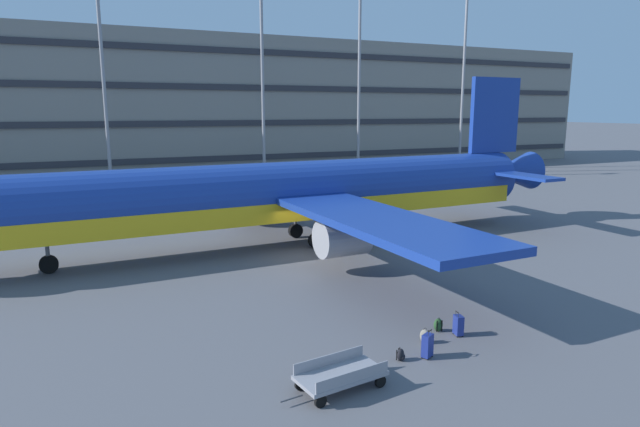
# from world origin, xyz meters

# --- Properties ---
(ground_plane) EXTENTS (600.00, 600.00, 0.00)m
(ground_plane) POSITION_xyz_m (0.00, 0.00, 0.00)
(ground_plane) COLOR #5B5B60
(terminal_structure) EXTENTS (128.96, 16.78, 17.26)m
(terminal_structure) POSITION_xyz_m (0.00, 47.42, 8.63)
(terminal_structure) COLOR gray
(terminal_structure) RESTS_ON ground_plane
(airliner) EXTENTS (39.52, 31.98, 10.30)m
(airliner) POSITION_xyz_m (0.46, 3.12, 3.11)
(airliner) COLOR navy
(airliner) RESTS_ON ground_plane
(light_mast_center_left) EXTENTS (1.80, 0.50, 23.70)m
(light_mast_center_left) POSITION_xyz_m (-7.90, 33.25, 13.57)
(light_mast_center_left) COLOR gray
(light_mast_center_left) RESTS_ON ground_plane
(light_mast_center_right) EXTENTS (1.80, 0.50, 26.08)m
(light_mast_center_right) POSITION_xyz_m (8.98, 33.25, 14.79)
(light_mast_center_right) COLOR gray
(light_mast_center_right) RESTS_ON ground_plane
(light_mast_right) EXTENTS (1.80, 0.50, 23.97)m
(light_mast_right) POSITION_xyz_m (21.46, 33.25, 13.71)
(light_mast_right) COLOR gray
(light_mast_right) RESTS_ON ground_plane
(light_mast_far_right) EXTENTS (1.80, 0.50, 24.15)m
(light_mast_far_right) POSITION_xyz_m (37.47, 33.25, 13.80)
(light_mast_far_right) COLOR gray
(light_mast_far_right) RESTS_ON ground_plane
(suitcase_red) EXTENTS (0.46, 0.40, 0.98)m
(suitcase_red) POSITION_xyz_m (-1.10, -12.97, 0.43)
(suitcase_red) COLOR navy
(suitcase_red) RESTS_ON ground_plane
(suitcase_upright) EXTENTS (0.33, 0.43, 0.92)m
(suitcase_upright) POSITION_xyz_m (0.97, -11.97, 0.40)
(suitcase_upright) COLOR navy
(suitcase_upright) RESTS_ON ground_plane
(backpack_large) EXTENTS (0.39, 0.37, 0.46)m
(backpack_large) POSITION_xyz_m (-2.01, -12.79, 0.20)
(backpack_large) COLOR black
(backpack_large) RESTS_ON ground_plane
(backpack_navy) EXTENTS (0.34, 0.41, 0.56)m
(backpack_navy) POSITION_xyz_m (-0.52, -12.00, 0.24)
(backpack_navy) COLOR gray
(backpack_navy) RESTS_ON ground_plane
(backpack_small) EXTENTS (0.40, 0.36, 0.55)m
(backpack_small) POSITION_xyz_m (0.55, -11.35, 0.24)
(backpack_small) COLOR #264C26
(backpack_small) RESTS_ON ground_plane
(baggage_cart) EXTENTS (3.36, 1.62, 0.82)m
(baggage_cart) POSITION_xyz_m (-4.61, -13.57, 0.43)
(baggage_cart) COLOR gray
(baggage_cart) RESTS_ON ground_plane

